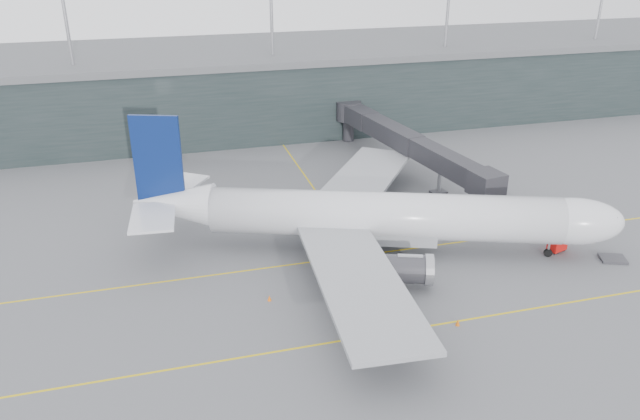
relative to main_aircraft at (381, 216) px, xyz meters
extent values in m
plane|color=#5C5C61|center=(-7.53, 3.38, -4.68)|extent=(320.00, 320.00, 0.00)
cube|color=gold|center=(-7.53, -0.62, -4.67)|extent=(160.00, 0.25, 0.02)
cube|color=gold|center=(-7.53, -16.62, -4.67)|extent=(160.00, 0.25, 0.02)
cube|color=gold|center=(-2.53, 23.38, -4.67)|extent=(0.25, 60.00, 0.02)
cube|color=#1C2727|center=(-7.53, 61.38, 2.32)|extent=(240.00, 35.00, 14.00)
cube|color=#535558|center=(-7.53, 61.38, 9.92)|extent=(240.00, 36.00, 1.20)
cylinder|color=#9E9EA3|center=(-37.53, 51.38, 17.32)|extent=(0.60, 0.60, 14.00)
cylinder|color=#9E9EA3|center=(-2.53, 51.38, 17.32)|extent=(0.60, 0.60, 14.00)
cylinder|color=#9E9EA3|center=(32.47, 51.38, 17.32)|extent=(0.60, 0.60, 14.00)
cylinder|color=#9E9EA3|center=(67.47, 51.38, 17.32)|extent=(0.60, 0.60, 14.00)
cylinder|color=silver|center=(0.40, -0.14, 0.15)|extent=(41.33, 19.54, 5.65)
ellipsoid|color=silver|center=(21.39, -7.72, 0.15)|extent=(13.07, 9.34, 5.65)
cone|color=silver|center=(-24.02, 8.67, 0.79)|extent=(11.27, 8.50, 5.42)
cube|color=#919399|center=(-0.46, 0.17, -2.04)|extent=(15.26, 9.23, 1.82)
cube|color=black|center=(24.64, -8.90, 1.06)|extent=(2.81, 3.25, 0.73)
cube|color=#919399|center=(-6.97, -12.50, -0.76)|extent=(9.96, 26.91, 0.50)
cylinder|color=#37363B|center=(-0.83, -8.90, -2.31)|extent=(7.08, 5.16, 3.19)
cube|color=#919399|center=(2.62, 14.07, -0.76)|extent=(22.12, 26.21, 0.50)
cylinder|color=#37363B|center=(5.05, 7.38, -2.31)|extent=(7.08, 5.16, 3.19)
cube|color=#0A1C54|center=(-25.31, 9.14, 6.53)|extent=(5.72, 2.44, 10.93)
cube|color=silver|center=(-26.58, 4.27, 1.24)|extent=(5.69, 8.59, 0.32)
cube|color=silver|center=(-23.18, 13.70, 1.24)|extent=(8.80, 9.59, 0.32)
cylinder|color=black|center=(19.25, -6.95, -4.18)|extent=(1.07, 0.68, 1.00)
cylinder|color=#9E9EA3|center=(19.25, -6.95, -3.49)|extent=(0.27, 0.27, 2.37)
cylinder|color=black|center=(-4.52, -3.02, -4.09)|extent=(1.27, 0.83, 1.18)
cylinder|color=black|center=(-1.55, 5.21, -4.09)|extent=(1.27, 0.83, 1.18)
cube|color=#26262A|center=(16.25, 3.79, 1.07)|extent=(4.29, 4.67, 3.22)
cube|color=#26262A|center=(14.75, 13.21, 1.07)|extent=(5.20, 15.21, 2.87)
cube|color=#26262A|center=(12.39, 27.97, 1.07)|extent=(5.48, 15.26, 2.99)
cube|color=#26262A|center=(10.03, 42.73, 1.07)|extent=(5.77, 15.31, 3.10)
cylinder|color=#9E9EA3|center=(14.62, 14.00, -2.49)|extent=(0.57, 0.57, 4.37)
cube|color=#37363B|center=(14.62, 14.00, -4.28)|extent=(2.54, 2.07, 0.80)
cylinder|color=#26262A|center=(16.25, 43.88, 1.07)|extent=(4.60, 4.60, 3.45)
cylinder|color=#26262A|center=(16.25, 43.88, -2.61)|extent=(2.07, 2.07, 4.14)
cube|color=red|center=(21.14, -5.99, -3.82)|extent=(2.53, 2.00, 1.31)
cylinder|color=black|center=(20.52, -6.71, -4.48)|extent=(0.43, 0.26, 0.40)
cylinder|color=black|center=(22.06, -6.23, -4.48)|extent=(0.43, 0.26, 0.40)
cylinder|color=black|center=(20.22, -5.75, -4.48)|extent=(0.43, 0.26, 0.40)
cylinder|color=black|center=(21.76, -5.27, -4.48)|extent=(0.43, 0.26, 0.40)
cube|color=#353439|center=(26.32, -9.82, -4.50)|extent=(3.60, 3.26, 0.29)
cube|color=#37363B|center=(-12.97, 13.90, -4.51)|extent=(2.58, 2.26, 0.22)
cube|color=silver|center=(-12.97, 13.90, -3.52)|extent=(2.12, 2.04, 1.66)
cube|color=navy|center=(-12.97, 13.90, -2.66)|extent=(2.19, 2.11, 0.09)
cube|color=#37363B|center=(-10.49, 14.33, -4.52)|extent=(2.60, 2.36, 0.21)
cube|color=#9FA3AA|center=(-10.49, 14.33, -3.56)|extent=(2.17, 2.11, 1.60)
cube|color=navy|center=(-10.49, 14.33, -2.73)|extent=(2.24, 2.18, 0.09)
cube|color=#37363B|center=(-7.90, 13.48, -4.55)|extent=(2.05, 1.79, 0.18)
cube|color=#B2B9BF|center=(-7.90, 13.48, -3.75)|extent=(1.68, 1.62, 1.32)
cube|color=navy|center=(-7.90, 13.48, -3.07)|extent=(1.74, 1.67, 0.07)
cone|color=orange|center=(26.46, -2.68, -4.36)|extent=(0.40, 0.40, 0.63)
cone|color=#D65B0B|center=(1.98, -17.26, -4.32)|extent=(0.44, 0.44, 0.71)
cone|color=#FB620D|center=(0.51, 14.43, -4.30)|extent=(0.48, 0.48, 0.76)
cone|color=orange|center=(-15.37, -7.68, -4.35)|extent=(0.42, 0.42, 0.66)
camera|label=1|loc=(-25.35, -64.11, 31.58)|focal=35.00mm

